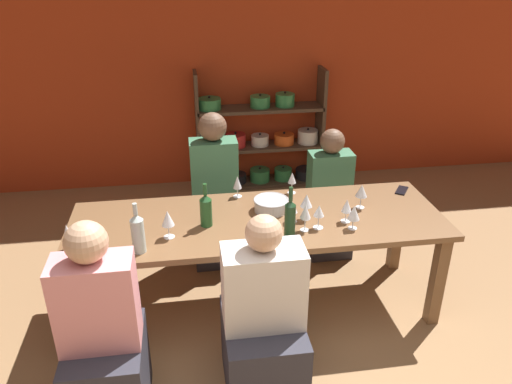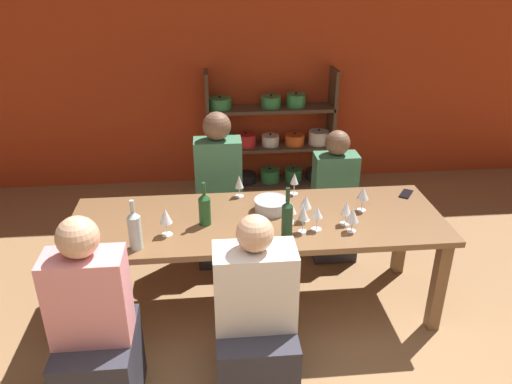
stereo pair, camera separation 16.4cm
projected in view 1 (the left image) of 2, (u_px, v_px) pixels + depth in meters
The scene contains 23 objects.
wall_back_red at pixel (220, 58), 5.12m from camera, with size 8.80×0.06×2.70m.
shelf_unit at pixel (259, 142), 5.37m from camera, with size 1.35×0.30×1.26m.
dining_table at pixel (258, 229), 3.37m from camera, with size 2.49×0.84×0.72m.
mixing_bowl at pixel (271, 204), 3.42m from camera, with size 0.24×0.24×0.09m.
wine_bottle_green at pixel (138, 233), 2.91m from camera, with size 0.08×0.08×0.32m.
wine_bottle_dark at pixel (206, 210), 3.20m from camera, with size 0.08×0.08×0.30m.
wine_bottle_amber at pixel (290, 218), 3.06m from camera, with size 0.07×0.07×0.34m.
wine_glass_empty_a at pixel (319, 212), 3.17m from camera, with size 0.07×0.07×0.16m.
wine_glass_empty_b at pixel (237, 183), 3.58m from camera, with size 0.06×0.06×0.16m.
wine_glass_white_a at pixel (305, 212), 3.13m from camera, with size 0.07×0.07×0.18m.
wine_glass_empty_c at pixel (362, 191), 3.42m from camera, with size 0.08×0.08×0.18m.
wine_glass_white_b at pixel (292, 179), 3.64m from camera, with size 0.06×0.06×0.17m.
wine_glass_empty_d at pixel (292, 208), 3.25m from camera, with size 0.07×0.07×0.15m.
wine_glass_red_a at pixel (306, 201), 3.27m from camera, with size 0.08×0.08×0.18m.
wine_glass_empty_e at pixel (354, 213), 3.16m from camera, with size 0.08×0.08×0.16m.
wine_glass_red_b at pixel (168, 219), 3.06m from camera, with size 0.08×0.08×0.18m.
wine_glass_red_c at pixel (347, 206), 3.25m from camera, with size 0.07×0.07×0.16m.
wine_glass_white_c at pixel (67, 233), 2.94m from camera, with size 0.06×0.06×0.17m.
cell_phone at pixel (402, 190), 3.72m from camera, with size 0.14×0.16×0.01m.
person_near_a at pixel (104, 350), 2.62m from camera, with size 0.40×0.50×1.21m.
person_far_a at pixel (328, 207), 4.19m from camera, with size 0.35×0.44×1.08m.
person_near_b at pixel (263, 331), 2.80m from camera, with size 0.44×0.55×1.14m.
person_far_b at pixel (216, 206), 4.05m from camera, with size 0.37×0.46×1.25m.
Camera 1 is at (-0.40, -1.38, 2.32)m, focal length 35.00 mm.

